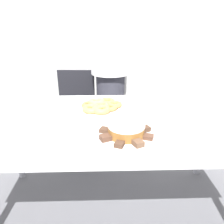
% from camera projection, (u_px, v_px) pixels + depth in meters
% --- Properties ---
extents(ground_plane, '(12.00, 12.00, 0.00)m').
position_uv_depth(ground_plane, '(112.00, 210.00, 1.68)').
color(ground_plane, slate).
extents(wall_back, '(8.00, 0.05, 2.60)m').
position_uv_depth(wall_back, '(108.00, 27.00, 2.67)').
color(wall_back, silver).
rests_on(wall_back, ground_plane).
extents(table, '(1.78, 0.99, 0.77)m').
position_uv_depth(table, '(112.00, 130.00, 1.42)').
color(table, white).
rests_on(table, ground_plane).
extents(person_standing, '(0.39, 0.39, 1.74)m').
position_uv_depth(person_standing, '(110.00, 69.00, 2.21)').
color(person_standing, '#383842').
rests_on(person_standing, ground_plane).
extents(office_chair_left, '(0.47, 0.47, 0.88)m').
position_uv_depth(office_chair_left, '(76.00, 115.00, 2.37)').
color(office_chair_left, black).
rests_on(office_chair_left, ground_plane).
extents(plate_cake, '(0.32, 0.32, 0.01)m').
position_uv_depth(plate_cake, '(126.00, 136.00, 1.17)').
color(plate_cake, white).
rests_on(plate_cake, table).
extents(plate_donuts, '(0.39, 0.39, 0.01)m').
position_uv_depth(plate_donuts, '(101.00, 108.00, 1.55)').
color(plate_donuts, white).
rests_on(plate_donuts, table).
extents(frosted_cake, '(0.20, 0.20, 0.07)m').
position_uv_depth(frosted_cake, '(126.00, 130.00, 1.16)').
color(frosted_cake, '#9E662D').
rests_on(frosted_cake, plate_cake).
extents(lamington_0, '(0.07, 0.07, 0.02)m').
position_uv_depth(lamington_0, '(105.00, 130.00, 1.20)').
color(lamington_0, '#513828').
rests_on(lamington_0, plate_cake).
extents(lamington_1, '(0.07, 0.07, 0.03)m').
position_uv_depth(lamington_1, '(106.00, 138.00, 1.12)').
color(lamington_1, brown).
rests_on(lamington_1, plate_cake).
extents(lamington_2, '(0.06, 0.06, 0.02)m').
position_uv_depth(lamington_2, '(119.00, 144.00, 1.06)').
color(lamington_2, '#513828').
rests_on(lamington_2, plate_cake).
extents(lamington_3, '(0.06, 0.07, 0.03)m').
position_uv_depth(lamington_3, '(138.00, 143.00, 1.06)').
color(lamington_3, brown).
rests_on(lamington_3, plate_cake).
extents(lamington_4, '(0.06, 0.06, 0.02)m').
position_uv_depth(lamington_4, '(148.00, 137.00, 1.13)').
color(lamington_4, brown).
rests_on(lamington_4, plate_cake).
extents(lamington_5, '(0.07, 0.06, 0.02)m').
position_uv_depth(lamington_5, '(145.00, 129.00, 1.21)').
color(lamington_5, '#513828').
rests_on(lamington_5, plate_cake).
extents(lamington_6, '(0.05, 0.06, 0.03)m').
position_uv_depth(lamington_6, '(132.00, 124.00, 1.27)').
color(lamington_6, brown).
rests_on(lamington_6, plate_cake).
extents(lamington_7, '(0.07, 0.08, 0.03)m').
position_uv_depth(lamington_7, '(116.00, 124.00, 1.26)').
color(lamington_7, '#513828').
rests_on(lamington_7, plate_cake).
extents(donut_0, '(0.11, 0.11, 0.03)m').
position_uv_depth(donut_0, '(101.00, 105.00, 1.54)').
color(donut_0, tan).
rests_on(donut_0, plate_donuts).
extents(donut_1, '(0.13, 0.13, 0.04)m').
position_uv_depth(donut_1, '(101.00, 110.00, 1.46)').
color(donut_1, tan).
rests_on(donut_1, plate_donuts).
extents(donut_2, '(0.11, 0.11, 0.03)m').
position_uv_depth(donut_2, '(110.00, 108.00, 1.51)').
color(donut_2, '#D18E4C').
rests_on(donut_2, plate_donuts).
extents(donut_3, '(0.11, 0.11, 0.03)m').
position_uv_depth(donut_3, '(114.00, 104.00, 1.56)').
color(donut_3, '#D18E4C').
rests_on(donut_3, plate_donuts).
extents(donut_4, '(0.12, 0.12, 0.04)m').
position_uv_depth(donut_4, '(107.00, 101.00, 1.62)').
color(donut_4, '#D18E4C').
rests_on(donut_4, plate_donuts).
extents(donut_5, '(0.12, 0.12, 0.04)m').
position_uv_depth(donut_5, '(96.00, 102.00, 1.61)').
color(donut_5, '#E5AD66').
rests_on(donut_5, plate_donuts).
extents(donut_6, '(0.12, 0.12, 0.03)m').
position_uv_depth(donut_6, '(90.00, 105.00, 1.56)').
color(donut_6, '#C68447').
rests_on(donut_6, plate_donuts).
extents(donut_7, '(0.13, 0.13, 0.04)m').
position_uv_depth(donut_7, '(92.00, 109.00, 1.48)').
color(donut_7, tan).
rests_on(donut_7, plate_donuts).
extents(napkin, '(0.11, 0.09, 0.01)m').
position_uv_depth(napkin, '(188.00, 112.00, 1.49)').
color(napkin, white).
rests_on(napkin, table).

